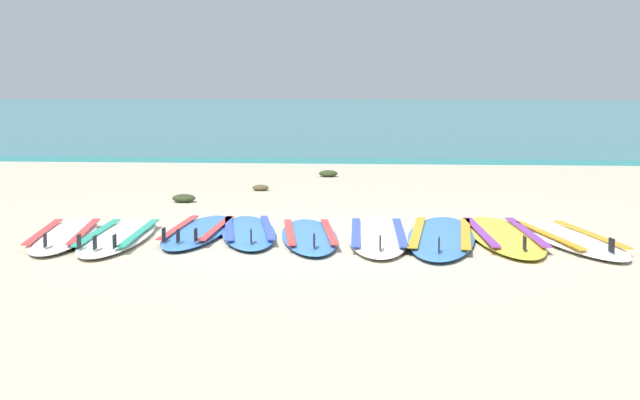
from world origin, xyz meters
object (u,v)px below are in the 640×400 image
Objects in this scene: surfboard_3 at (248,232)px; surfboard_7 at (503,236)px; surfboard_4 at (309,236)px; surfboard_1 at (119,236)px; surfboard_5 at (378,236)px; surfboard_2 at (198,231)px; surfboard_0 at (64,235)px; surfboard_8 at (569,239)px; surfboard_6 at (441,236)px.

surfboard_3 is 2.32m from surfboard_7.
surfboard_4 and surfboard_7 have the same top height.
surfboard_5 is at bearing 5.18° from surfboard_1.
surfboard_2 is at bearing 175.73° from surfboard_5.
surfboard_4 is 0.87× the size of surfboard_7.
surfboard_7 is at bearing 4.31° from surfboard_0.
surfboard_1 is 1.71m from surfboard_4.
surfboard_4 is at bearing -176.64° from surfboard_5.
surfboard_2 is 2.79m from surfboard_7.
surfboard_4 is at bearing 5.83° from surfboard_1.
surfboard_0 is 1.02× the size of surfboard_3.
surfboard_8 is (1.69, -0.01, 0.00)m from surfboard_5.
surfboard_7 is (3.44, 0.32, -0.00)m from surfboard_1.
surfboard_0 is 2.21m from surfboard_4.
surfboard_0 is 4.51m from surfboard_8.
surfboard_5 is at bearing 3.36° from surfboard_4.
surfboard_5 is 0.95× the size of surfboard_7.
surfboard_1 and surfboard_3 have the same top height.
surfboard_4 is (2.21, 0.15, 0.00)m from surfboard_0.
surfboard_1 is at bearing -174.17° from surfboard_4.
surfboard_8 is (4.51, 0.18, -0.00)m from surfboard_0.
surfboard_2 is 0.99× the size of surfboard_4.
surfboard_5 is at bearing -4.27° from surfboard_2.
surfboard_5 is at bearing 179.82° from surfboard_8.
surfboard_3 is at bearing 176.95° from surfboard_8.
surfboard_4 is 1.75m from surfboard_7.
surfboard_8 is (2.30, 0.03, -0.00)m from surfboard_4.
surfboard_1 and surfboard_8 have the same top height.
surfboard_6 is (2.23, -0.10, -0.00)m from surfboard_2.
surfboard_0 is at bearing 177.21° from surfboard_1.
surfboard_3 is 0.61m from surfboard_4.
surfboard_2 is 0.98× the size of surfboard_3.
surfboard_2 is 0.83× the size of surfboard_6.
surfboard_4 is 2.30m from surfboard_8.
surfboard_1 is (0.51, -0.02, 0.00)m from surfboard_0.
surfboard_0 is 3.96m from surfboard_7.
surfboard_3 is (0.47, 0.02, -0.00)m from surfboard_2.
surfboard_5 is (1.66, -0.12, -0.00)m from surfboard_2.
surfboard_2 is 2.23m from surfboard_6.
surfboard_1 and surfboard_2 have the same top height.
surfboard_0 is 0.93× the size of surfboard_5.
surfboard_2 is 0.91× the size of surfboard_8.
surfboard_8 is at bearing -11.91° from surfboard_7.
surfboard_3 is at bearing 162.46° from surfboard_4.
surfboard_7 is (2.79, -0.01, -0.00)m from surfboard_2.
surfboard_3 is at bearing 11.57° from surfboard_0.
surfboard_0 is at bearing -165.09° from surfboard_2.
surfboard_0 is at bearing -176.15° from surfboard_4.
surfboard_2 is at bearing 179.76° from surfboard_7.
surfboard_4 and surfboard_6 have the same top height.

